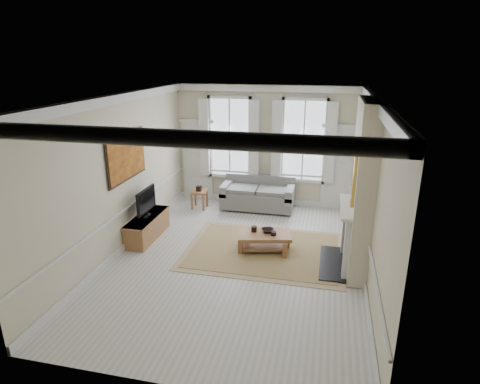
% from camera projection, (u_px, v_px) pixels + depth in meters
% --- Properties ---
extents(floor, '(7.20, 7.20, 0.00)m').
position_uv_depth(floor, '(238.00, 259.00, 8.60)').
color(floor, '#B7B5AD').
rests_on(floor, ground).
extents(ceiling, '(7.20, 7.20, 0.00)m').
position_uv_depth(ceiling, '(237.00, 97.00, 7.50)').
color(ceiling, white).
rests_on(ceiling, back_wall).
extents(back_wall, '(5.20, 0.00, 5.20)m').
position_uv_depth(back_wall, '(266.00, 146.00, 11.38)').
color(back_wall, beige).
rests_on(back_wall, floor).
extents(left_wall, '(0.00, 7.20, 7.20)m').
position_uv_depth(left_wall, '(120.00, 175.00, 8.59)').
color(left_wall, beige).
rests_on(left_wall, floor).
extents(right_wall, '(0.00, 7.20, 7.20)m').
position_uv_depth(right_wall, '(373.00, 193.00, 7.51)').
color(right_wall, beige).
rests_on(right_wall, floor).
extents(window_left, '(1.26, 0.20, 2.20)m').
position_uv_depth(window_left, '(230.00, 138.00, 11.48)').
color(window_left, '#B2BCC6').
rests_on(window_left, back_wall).
extents(window_right, '(1.26, 0.20, 2.20)m').
position_uv_depth(window_right, '(304.00, 141.00, 11.05)').
color(window_right, '#B2BCC6').
rests_on(window_right, back_wall).
extents(door_left, '(0.90, 0.08, 2.30)m').
position_uv_depth(door_left, '(198.00, 161.00, 11.94)').
color(door_left, silver).
rests_on(door_left, floor).
extents(door_right, '(0.90, 0.08, 2.30)m').
position_uv_depth(door_right, '(339.00, 169.00, 11.09)').
color(door_right, silver).
rests_on(door_right, floor).
extents(painting, '(0.05, 1.66, 1.06)m').
position_uv_depth(painting, '(127.00, 156.00, 8.75)').
color(painting, '#C17921').
rests_on(painting, left_wall).
extents(chimney_breast, '(0.35, 1.70, 3.38)m').
position_uv_depth(chimney_breast, '(362.00, 189.00, 7.73)').
color(chimney_breast, beige).
rests_on(chimney_breast, floor).
extents(hearth, '(0.55, 1.50, 0.05)m').
position_uv_depth(hearth, '(333.00, 263.00, 8.36)').
color(hearth, black).
rests_on(hearth, floor).
extents(fireplace, '(0.21, 1.45, 1.33)m').
position_uv_depth(fireplace, '(346.00, 233.00, 8.09)').
color(fireplace, silver).
rests_on(fireplace, floor).
extents(mirror, '(0.06, 1.26, 1.06)m').
position_uv_depth(mirror, '(352.00, 170.00, 7.66)').
color(mirror, gold).
rests_on(mirror, chimney_breast).
extents(sofa, '(2.01, 0.98, 0.90)m').
position_uv_depth(sofa, '(258.00, 195.00, 11.37)').
color(sofa, '#626260').
rests_on(sofa, floor).
extents(side_table, '(0.48, 0.48, 0.52)m').
position_uv_depth(side_table, '(199.00, 194.00, 11.34)').
color(side_table, brown).
rests_on(side_table, floor).
extents(rug, '(3.50, 2.60, 0.02)m').
position_uv_depth(rug, '(264.00, 250.00, 8.94)').
color(rug, '#A38954').
rests_on(rug, floor).
extents(coffee_table, '(1.26, 0.90, 0.43)m').
position_uv_depth(coffee_table, '(265.00, 237.00, 8.84)').
color(coffee_table, brown).
rests_on(coffee_table, rug).
extents(ceramic_pot_a, '(0.12, 0.12, 0.12)m').
position_uv_depth(ceramic_pot_a, '(254.00, 229.00, 8.89)').
color(ceramic_pot_a, black).
rests_on(ceramic_pot_a, coffee_table).
extents(ceramic_pot_b, '(0.12, 0.12, 0.09)m').
position_uv_depth(ceramic_pot_b, '(273.00, 233.00, 8.71)').
color(ceramic_pot_b, black).
rests_on(ceramic_pot_b, coffee_table).
extents(bowl, '(0.35, 0.35, 0.07)m').
position_uv_depth(bowl, '(268.00, 230.00, 8.88)').
color(bowl, black).
rests_on(bowl, coffee_table).
extents(tv_stand, '(0.49, 1.52, 0.54)m').
position_uv_depth(tv_stand, '(147.00, 227.00, 9.53)').
color(tv_stand, brown).
rests_on(tv_stand, floor).
extents(tv, '(0.08, 0.90, 0.68)m').
position_uv_depth(tv, '(146.00, 201.00, 9.31)').
color(tv, black).
rests_on(tv, tv_stand).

